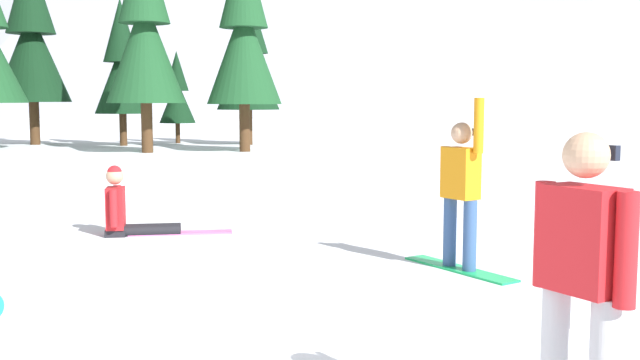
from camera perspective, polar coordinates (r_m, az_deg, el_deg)
name	(u,v)px	position (r m, az deg, el deg)	size (l,w,h in m)	color
snowboarder_foreground	(581,289)	(4.20, 19.22, -7.80)	(0.99, 1.41, 1.75)	#1E8CD8
snowboarder_midground	(461,191)	(8.54, 10.63, -0.79)	(1.07, 1.48, 1.94)	#19B259
snowboarder_background	(128,211)	(10.98, -14.36, -2.28)	(1.80, 0.68, 1.00)	black
pine_tree_short	(31,38)	(34.61, -21.07, 10.00)	(3.14, 3.14, 8.28)	#472D19
pine_tree_broad	(121,66)	(32.63, -14.84, 8.39)	(2.27, 2.27, 6.12)	#472D19
pine_tree_leaning	(145,29)	(28.16, -13.18, 11.10)	(2.84, 2.84, 8.17)	#472D19
pine_tree_twin	(248,57)	(32.47, -5.51, 9.26)	(2.68, 2.68, 6.82)	#472D19
pine_tree_young	(244,33)	(28.17, -5.81, 11.02)	(2.76, 2.76, 7.99)	#472D19
pine_tree_slender	(177,93)	(33.99, -10.80, 6.50)	(1.60, 1.60, 4.07)	#472D19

